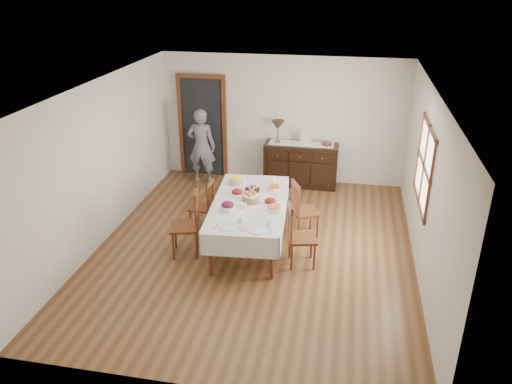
% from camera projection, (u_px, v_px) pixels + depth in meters
% --- Properties ---
extents(ground, '(6.00, 6.00, 0.00)m').
position_uv_depth(ground, '(255.00, 248.00, 8.08)').
color(ground, brown).
extents(room_shell, '(5.02, 6.02, 2.65)m').
position_uv_depth(room_shell, '(251.00, 143.00, 7.81)').
color(room_shell, white).
rests_on(room_shell, ground).
extents(dining_table, '(1.30, 2.32, 0.77)m').
position_uv_depth(dining_table, '(249.00, 207.00, 7.91)').
color(dining_table, silver).
rests_on(dining_table, ground).
extents(chair_left_near, '(0.54, 0.54, 1.06)m').
position_uv_depth(chair_left_near, '(188.00, 223.00, 7.72)').
color(chair_left_near, '#592C15').
rests_on(chair_left_near, ground).
extents(chair_left_far, '(0.39, 0.39, 0.89)m').
position_uv_depth(chair_left_far, '(204.00, 205.00, 8.51)').
color(chair_left_far, '#592C15').
rests_on(chair_left_far, ground).
extents(chair_right_near, '(0.50, 0.50, 1.00)m').
position_uv_depth(chair_right_near, '(299.00, 235.00, 7.44)').
color(chair_right_near, '#592C15').
rests_on(chair_right_near, ground).
extents(chair_right_far, '(0.54, 0.54, 0.98)m').
position_uv_depth(chair_right_far, '(303.00, 209.00, 8.26)').
color(chair_right_far, '#592C15').
rests_on(chair_right_far, ground).
extents(sideboard, '(1.49, 0.54, 0.89)m').
position_uv_depth(sideboard, '(301.00, 165.00, 10.25)').
color(sideboard, black).
rests_on(sideboard, ground).
extents(person, '(0.53, 0.34, 1.69)m').
position_uv_depth(person, '(202.00, 144.00, 10.23)').
color(person, slate).
rests_on(person, ground).
extents(bread_basket, '(0.27, 0.27, 0.18)m').
position_uv_depth(bread_basket, '(250.00, 197.00, 7.85)').
color(bread_basket, '#92633D').
rests_on(bread_basket, dining_table).
extents(egg_basket, '(0.24, 0.24, 0.11)m').
position_uv_depth(egg_basket, '(252.00, 189.00, 8.23)').
color(egg_basket, black).
rests_on(egg_basket, dining_table).
extents(ham_platter_a, '(0.31, 0.31, 0.11)m').
position_uv_depth(ham_platter_a, '(237.00, 193.00, 8.13)').
color(ham_platter_a, white).
rests_on(ham_platter_a, dining_table).
extents(ham_platter_b, '(0.28, 0.28, 0.11)m').
position_uv_depth(ham_platter_b, '(270.00, 202.00, 7.81)').
color(ham_platter_b, white).
rests_on(ham_platter_b, dining_table).
extents(beet_bowl, '(0.22, 0.22, 0.15)m').
position_uv_depth(beet_bowl, '(228.00, 206.00, 7.57)').
color(beet_bowl, white).
rests_on(beet_bowl, dining_table).
extents(carrot_bowl, '(0.21, 0.21, 0.09)m').
position_uv_depth(carrot_bowl, '(274.00, 188.00, 8.27)').
color(carrot_bowl, white).
rests_on(carrot_bowl, dining_table).
extents(pineapple_bowl, '(0.24, 0.24, 0.13)m').
position_uv_depth(pineapple_bowl, '(236.00, 181.00, 8.51)').
color(pineapple_bowl, tan).
rests_on(pineapple_bowl, dining_table).
extents(casserole_dish, '(0.24, 0.24, 0.08)m').
position_uv_depth(casserole_dish, '(275.00, 208.00, 7.59)').
color(casserole_dish, white).
rests_on(casserole_dish, dining_table).
extents(butter_dish, '(0.15, 0.10, 0.07)m').
position_uv_depth(butter_dish, '(241.00, 205.00, 7.67)').
color(butter_dish, white).
rests_on(butter_dish, dining_table).
extents(setting_left, '(0.43, 0.31, 0.10)m').
position_uv_depth(setting_left, '(232.00, 224.00, 7.14)').
color(setting_left, white).
rests_on(setting_left, dining_table).
extents(setting_right, '(0.43, 0.31, 0.10)m').
position_uv_depth(setting_right, '(261.00, 228.00, 7.04)').
color(setting_right, white).
rests_on(setting_right, dining_table).
extents(glass_far_a, '(0.07, 0.07, 0.11)m').
position_uv_depth(glass_far_a, '(243.00, 181.00, 8.49)').
color(glass_far_a, white).
rests_on(glass_far_a, dining_table).
extents(glass_far_b, '(0.06, 0.06, 0.10)m').
position_uv_depth(glass_far_b, '(274.00, 180.00, 8.54)').
color(glass_far_b, white).
rests_on(glass_far_b, dining_table).
extents(runner, '(1.30, 0.35, 0.01)m').
position_uv_depth(runner, '(301.00, 144.00, 10.09)').
color(runner, white).
rests_on(runner, sideboard).
extents(table_lamp, '(0.26, 0.26, 0.46)m').
position_uv_depth(table_lamp, '(278.00, 126.00, 10.03)').
color(table_lamp, brown).
rests_on(table_lamp, sideboard).
extents(picture_frame, '(0.22, 0.08, 0.28)m').
position_uv_depth(picture_frame, '(306.00, 138.00, 9.98)').
color(picture_frame, beige).
rests_on(picture_frame, sideboard).
extents(deco_bowl, '(0.20, 0.20, 0.06)m').
position_uv_depth(deco_bowl, '(327.00, 144.00, 9.99)').
color(deco_bowl, '#592C15').
rests_on(deco_bowl, sideboard).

